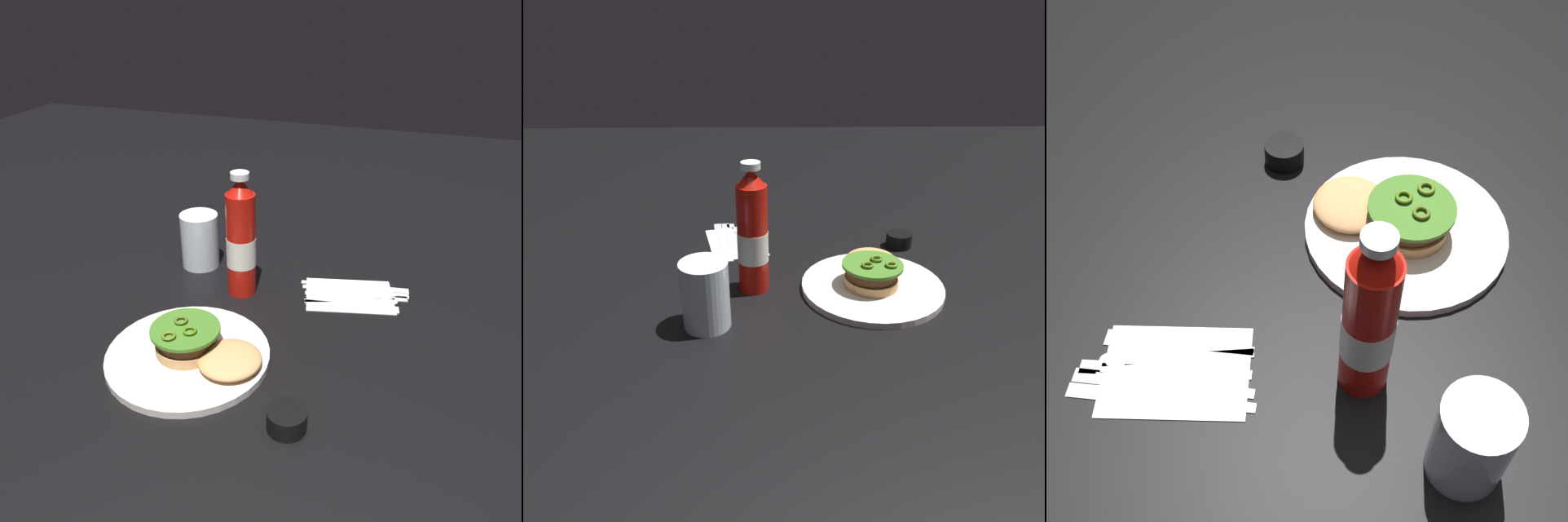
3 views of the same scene
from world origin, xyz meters
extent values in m
plane|color=black|center=(0.00, 0.00, 0.00)|extent=(3.00, 3.00, 0.00)
cylinder|color=silver|center=(0.05, -0.12, 0.01)|extent=(0.27, 0.27, 0.01)
cylinder|color=tan|center=(0.04, -0.12, 0.02)|extent=(0.10, 0.10, 0.02)
cylinder|color=#512D19|center=(0.04, -0.12, 0.04)|extent=(0.09, 0.09, 0.02)
cylinder|color=red|center=(0.04, -0.12, 0.05)|extent=(0.09, 0.09, 0.01)
cylinder|color=#3E7322|center=(0.04, -0.12, 0.06)|extent=(0.11, 0.11, 0.01)
torus|color=#4C7315|center=(0.06, -0.13, 0.06)|extent=(0.02, 0.02, 0.01)
torus|color=#4F661A|center=(0.03, -0.10, 0.06)|extent=(0.02, 0.02, 0.01)
torus|color=#57721C|center=(0.03, -0.15, 0.06)|extent=(0.02, 0.02, 0.01)
ellipsoid|color=tan|center=(0.13, -0.13, 0.03)|extent=(0.10, 0.10, 0.03)
cylinder|color=#BA140B|center=(0.06, 0.11, 0.10)|extent=(0.06, 0.06, 0.21)
cone|color=#BA140B|center=(0.06, 0.11, 0.22)|extent=(0.05, 0.05, 0.03)
cylinder|color=white|center=(0.06, 0.11, 0.24)|extent=(0.03, 0.03, 0.01)
cylinder|color=white|center=(0.06, 0.11, 0.09)|extent=(0.06, 0.06, 0.06)
cylinder|color=silver|center=(-0.07, 0.18, 0.06)|extent=(0.08, 0.08, 0.12)
cylinder|color=black|center=(0.24, -0.21, 0.02)|extent=(0.06, 0.06, 0.03)
cube|color=white|center=(0.27, 0.16, 0.00)|extent=(0.19, 0.16, 0.00)
cube|color=silver|center=(0.28, 0.12, 0.00)|extent=(0.18, 0.04, 0.00)
cube|color=silver|center=(0.35, 0.13, 0.00)|extent=(0.04, 0.03, 0.00)
cube|color=silver|center=(0.27, 0.14, 0.00)|extent=(0.17, 0.07, 0.00)
ellipsoid|color=silver|center=(0.34, 0.16, 0.00)|extent=(0.04, 0.03, 0.00)
cube|color=silver|center=(0.27, 0.16, 0.00)|extent=(0.17, 0.05, 0.00)
cube|color=silver|center=(0.34, 0.17, 0.00)|extent=(0.08, 0.03, 0.00)
cube|color=silver|center=(0.26, 0.17, 0.00)|extent=(0.19, 0.04, 0.00)
cube|color=silver|center=(0.34, 0.19, 0.00)|extent=(0.08, 0.03, 0.00)
cube|color=silver|center=(0.26, 0.19, 0.00)|extent=(0.19, 0.04, 0.00)
cube|color=silver|center=(0.34, 0.20, 0.00)|extent=(0.08, 0.03, 0.00)
camera|label=1|loc=(0.37, -0.72, 0.55)|focal=35.34mm
camera|label=2|loc=(-0.80, 0.06, 0.49)|focal=34.92mm
camera|label=3|loc=(0.02, 0.50, 0.71)|focal=47.77mm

